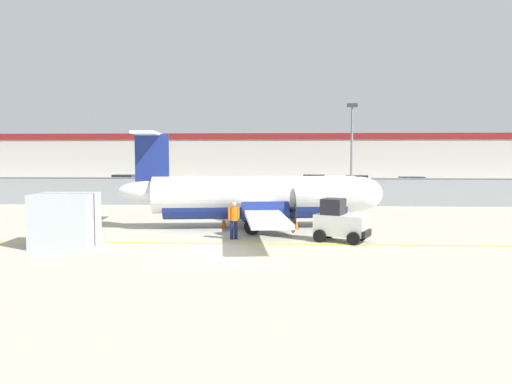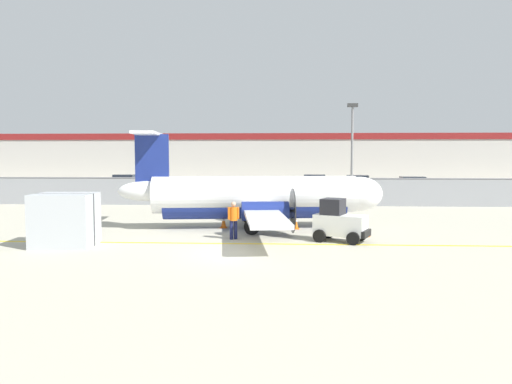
# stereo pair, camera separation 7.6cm
# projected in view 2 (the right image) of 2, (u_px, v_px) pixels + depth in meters

# --- Properties ---
(ground_plane) EXTENTS (140.00, 140.00, 0.01)m
(ground_plane) POSITION_uv_depth(u_px,v_px,m) (244.00, 244.00, 21.36)
(ground_plane) COLOR #B2AD99
(perimeter_fence) EXTENTS (98.00, 0.10, 2.10)m
(perimeter_fence) POSITION_uv_depth(u_px,v_px,m) (261.00, 191.00, 37.20)
(perimeter_fence) COLOR gray
(perimeter_fence) RESTS_ON ground
(parking_lot_strip) EXTENTS (98.00, 17.00, 0.12)m
(parking_lot_strip) POSITION_uv_depth(u_px,v_px,m) (266.00, 193.00, 48.73)
(parking_lot_strip) COLOR #38383A
(parking_lot_strip) RESTS_ON ground
(background_building) EXTENTS (91.00, 8.10, 6.50)m
(background_building) POSITION_uv_depth(u_px,v_px,m) (271.00, 159.00, 66.90)
(background_building) COLOR beige
(background_building) RESTS_ON ground
(commuter_airplane) EXTENTS (13.80, 16.08, 4.92)m
(commuter_airplane) POSITION_uv_depth(u_px,v_px,m) (260.00, 197.00, 25.88)
(commuter_airplane) COLOR white
(commuter_airplane) RESTS_ON ground
(baggage_tug) EXTENTS (2.58, 2.10, 1.88)m
(baggage_tug) POSITION_uv_depth(u_px,v_px,m) (339.00, 222.00, 21.85)
(baggage_tug) COLOR silver
(baggage_tug) RESTS_ON ground
(ground_crew_worker) EXTENTS (0.54, 0.45, 1.70)m
(ground_crew_worker) POSITION_uv_depth(u_px,v_px,m) (233.00, 218.00, 22.42)
(ground_crew_worker) COLOR #191E4C
(ground_crew_worker) RESTS_ON ground
(cargo_container) EXTENTS (2.51, 2.14, 2.20)m
(cargo_container) POSITION_uv_depth(u_px,v_px,m) (65.00, 220.00, 20.75)
(cargo_container) COLOR #B7BCC1
(cargo_container) RESTS_ON ground
(traffic_cone_near_left) EXTENTS (0.36, 0.36, 0.64)m
(traffic_cone_near_left) POSITION_uv_depth(u_px,v_px,m) (224.00, 222.00, 25.95)
(traffic_cone_near_left) COLOR orange
(traffic_cone_near_left) RESTS_ON ground
(traffic_cone_near_right) EXTENTS (0.36, 0.36, 0.64)m
(traffic_cone_near_right) POSITION_uv_depth(u_px,v_px,m) (322.00, 215.00, 28.70)
(traffic_cone_near_right) COLOR orange
(traffic_cone_near_right) RESTS_ON ground
(traffic_cone_far_left) EXTENTS (0.36, 0.36, 0.64)m
(traffic_cone_far_left) POSITION_uv_depth(u_px,v_px,m) (296.00, 223.00, 25.55)
(traffic_cone_far_left) COLOR orange
(traffic_cone_far_left) RESTS_ON ground
(traffic_cone_far_right) EXTENTS (0.36, 0.36, 0.64)m
(traffic_cone_far_right) POSITION_uv_depth(u_px,v_px,m) (366.00, 230.00, 23.22)
(traffic_cone_far_right) COLOR orange
(traffic_cone_far_right) RESTS_ON ground
(parked_car_0) EXTENTS (4.33, 2.27, 1.58)m
(parked_car_0) POSITION_uv_depth(u_px,v_px,m) (124.00, 182.00, 53.09)
(parked_car_0) COLOR silver
(parked_car_0) RESTS_ON parking_lot_strip
(parked_car_1) EXTENTS (4.32, 2.25, 1.58)m
(parked_car_1) POSITION_uv_depth(u_px,v_px,m) (155.00, 185.00, 47.55)
(parked_car_1) COLOR red
(parked_car_1) RESTS_ON parking_lot_strip
(parked_car_2) EXTENTS (4.31, 2.24, 1.58)m
(parked_car_2) POSITION_uv_depth(u_px,v_px,m) (223.00, 185.00, 48.02)
(parked_car_2) COLOR navy
(parked_car_2) RESTS_ON parking_lot_strip
(parked_car_3) EXTENTS (4.31, 2.24, 1.58)m
(parked_car_3) POSITION_uv_depth(u_px,v_px,m) (259.00, 185.00, 47.59)
(parked_car_3) COLOR #19662D
(parked_car_3) RESTS_ON parking_lot_strip
(parked_car_4) EXTENTS (4.36, 2.36, 1.58)m
(parked_car_4) POSITION_uv_depth(u_px,v_px,m) (316.00, 182.00, 53.00)
(parked_car_4) COLOR #19662D
(parked_car_4) RESTS_ON parking_lot_strip
(parked_car_5) EXTENTS (4.34, 2.32, 1.58)m
(parked_car_5) POSITION_uv_depth(u_px,v_px,m) (358.00, 183.00, 51.21)
(parked_car_5) COLOR red
(parked_car_5) RESTS_ON parking_lot_strip
(parked_car_6) EXTENTS (4.21, 2.03, 1.58)m
(parked_car_6) POSITION_uv_depth(u_px,v_px,m) (411.00, 185.00, 47.97)
(parked_car_6) COLOR red
(parked_car_6) RESTS_ON parking_lot_strip
(apron_light_pole) EXTENTS (0.70, 0.30, 7.27)m
(apron_light_pole) POSITION_uv_depth(u_px,v_px,m) (352.00, 147.00, 33.95)
(apron_light_pole) COLOR slate
(apron_light_pole) RESTS_ON ground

